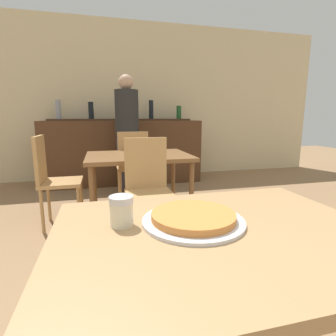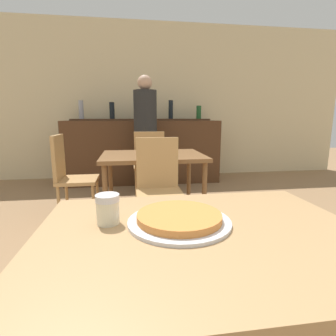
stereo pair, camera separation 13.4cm
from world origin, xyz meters
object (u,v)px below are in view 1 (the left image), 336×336
chair_far_side_back (133,162)px  chair_far_side_left (52,175)px  person_standing (127,130)px  cheese_shaker (122,211)px  pizza_tray (193,218)px  chair_far_side_front (148,184)px

chair_far_side_back → chair_far_side_left: same height
chair_far_side_left → person_standing: 1.48m
chair_far_side_back → cheese_shaker: chair_far_side_back is taller
cheese_shaker → person_standing: bearing=84.1°
pizza_tray → person_standing: 3.12m
chair_far_side_left → pizza_tray: (0.80, -1.99, 0.23)m
chair_far_side_front → pizza_tray: (-0.08, -1.41, 0.23)m
chair_far_side_left → cheese_shaker: size_ratio=9.23×
pizza_tray → person_standing: bearing=88.6°
chair_far_side_front → chair_far_side_left: size_ratio=1.00×
chair_far_side_front → chair_far_side_left: same height
chair_far_side_back → cheese_shaker: (-0.32, -2.54, 0.27)m
chair_far_side_front → chair_far_side_back: 1.16m
chair_far_side_left → chair_far_side_front: bearing=-123.4°
chair_far_side_left → cheese_shaker: chair_far_side_left is taller
chair_far_side_left → person_standing: (0.87, 1.12, 0.39)m
pizza_tray → cheese_shaker: (-0.24, 0.03, 0.04)m
pizza_tray → chair_far_side_left: bearing=111.8°
chair_far_side_back → pizza_tray: (-0.08, -2.57, 0.23)m
cheese_shaker → pizza_tray: bearing=-8.3°
chair_far_side_front → cheese_shaker: bearing=-103.2°
cheese_shaker → chair_far_side_front: bearing=76.8°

